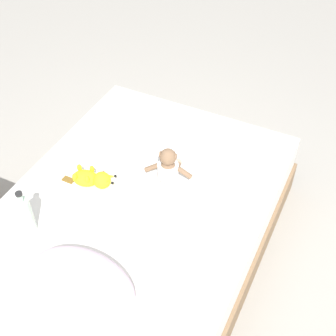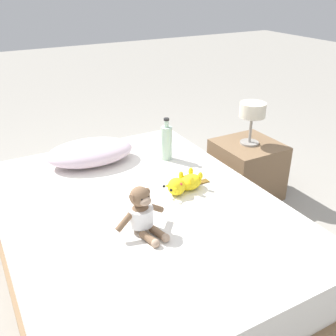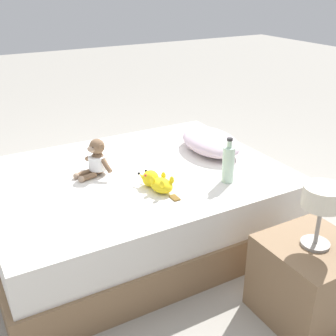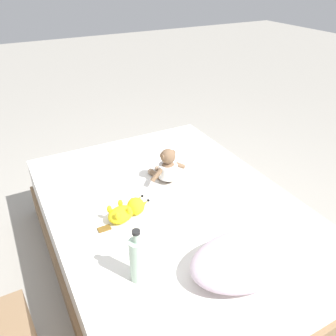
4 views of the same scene
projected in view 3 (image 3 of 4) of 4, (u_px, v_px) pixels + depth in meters
ground_plane at (137, 234)px, 2.91m from camera, size 16.00×16.00×0.00m
bed at (136, 204)px, 2.81m from camera, size 1.42×1.89×0.47m
pillow at (211, 142)px, 3.00m from camera, size 0.58×0.40×0.14m
plush_monkey at (96, 160)px, 2.64m from camera, size 0.29×0.24×0.24m
plush_yellow_creature at (157, 182)px, 2.47m from camera, size 0.32×0.15×0.10m
glass_bottle at (228, 164)px, 2.54m from camera, size 0.07×0.07×0.28m
nightstand at (309, 280)px, 2.13m from camera, size 0.45×0.45×0.43m
bedside_lamp at (322, 201)px, 1.94m from camera, size 0.19×0.19×0.32m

